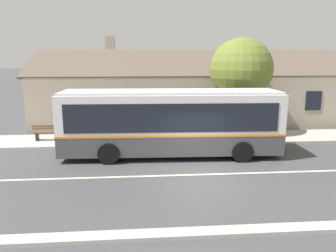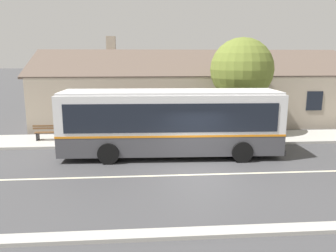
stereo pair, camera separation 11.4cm
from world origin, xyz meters
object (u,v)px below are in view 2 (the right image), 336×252
(street_tree_primary, at_px, (241,72))
(bench_down_street, at_px, (128,132))
(transit_bus, at_px, (171,121))
(bench_by_building, at_px, (48,133))

(street_tree_primary, bearing_deg, bench_down_street, -172.92)
(transit_bus, relative_size, street_tree_primary, 1.79)
(transit_bus, distance_m, street_tree_primary, 6.46)
(bench_by_building, xyz_separation_m, street_tree_primary, (11.49, 0.86, 3.46))
(bench_by_building, distance_m, bench_down_street, 4.60)
(bench_down_street, bearing_deg, transit_bus, -53.34)
(transit_bus, height_order, bench_down_street, transit_bus)
(street_tree_primary, bearing_deg, transit_bus, -139.56)
(street_tree_primary, bearing_deg, bench_by_building, -175.74)
(transit_bus, height_order, bench_by_building, transit_bus)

